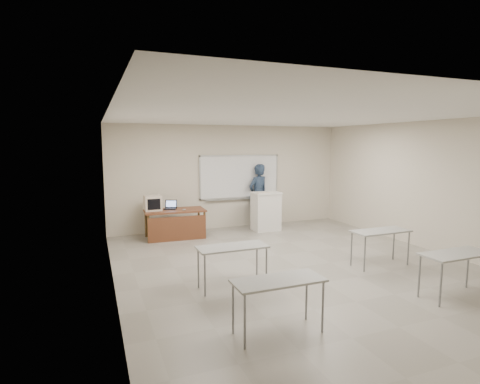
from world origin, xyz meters
name	(u,v)px	position (x,y,z in m)	size (l,w,h in m)	color
floor	(298,268)	(0.00, 0.00, -0.01)	(7.00, 8.00, 0.01)	gray
whiteboard	(240,177)	(0.30, 3.97, 1.48)	(2.48, 0.10, 1.31)	white
student_desks	(341,253)	(0.00, -1.35, 0.67)	(4.40, 2.20, 0.73)	#969791
instructor_desk	(176,218)	(-1.80, 3.19, 0.56)	(1.56, 0.78, 0.75)	brown
podium	(266,211)	(0.80, 3.20, 0.55)	(0.78, 0.57, 1.10)	silver
crt_monitor	(153,203)	(-2.35, 3.43, 0.94)	(0.42, 0.47, 0.40)	beige
laptop	(170,207)	(-1.90, 3.45, 0.81)	(0.31, 0.29, 0.23)	black
mouse	(184,210)	(-1.60, 3.10, 0.77)	(0.10, 0.06, 0.04)	#989B9F
keyboard	(263,193)	(0.65, 3.08, 1.11)	(0.40, 0.13, 0.02)	beige
presenter	(258,195)	(0.84, 3.83, 0.94)	(0.68, 0.45, 1.87)	black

